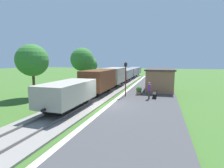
# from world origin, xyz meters

# --- Properties ---
(ground_plane) EXTENTS (160.00, 160.00, 0.00)m
(ground_plane) POSITION_xyz_m (0.00, 0.00, 0.00)
(ground_plane) COLOR #3D6628
(platform_slab) EXTENTS (6.00, 60.00, 0.25)m
(platform_slab) POSITION_xyz_m (3.20, 0.00, 0.12)
(platform_slab) COLOR #424244
(platform_slab) RESTS_ON ground
(platform_edge_stripe) EXTENTS (0.36, 60.00, 0.01)m
(platform_edge_stripe) POSITION_xyz_m (0.40, 0.00, 0.25)
(platform_edge_stripe) COLOR silver
(platform_edge_stripe) RESTS_ON platform_slab
(track_ballast) EXTENTS (3.80, 60.00, 0.12)m
(track_ballast) POSITION_xyz_m (-2.40, 0.00, 0.06)
(track_ballast) COLOR gray
(track_ballast) RESTS_ON ground
(rail_near) EXTENTS (0.07, 60.00, 0.14)m
(rail_near) POSITION_xyz_m (-1.68, 0.00, 0.19)
(rail_near) COLOR slate
(rail_near) RESTS_ON track_ballast
(rail_far) EXTENTS (0.07, 60.00, 0.14)m
(rail_far) POSITION_xyz_m (-3.12, 0.00, 0.19)
(rail_far) COLOR slate
(rail_far) RESTS_ON track_ballast
(freight_train) EXTENTS (2.50, 39.20, 2.72)m
(freight_train) POSITION_xyz_m (-2.40, 13.82, 1.51)
(freight_train) COLOR gray
(freight_train) RESTS_ON rail_near
(station_hut) EXTENTS (3.50, 5.80, 2.78)m
(station_hut) POSITION_xyz_m (4.40, 8.92, 1.65)
(station_hut) COLOR #9E6B4C
(station_hut) RESTS_ON platform_slab
(bench_near_hut) EXTENTS (0.42, 1.50, 0.91)m
(bench_near_hut) POSITION_xyz_m (4.10, 4.08, 0.72)
(bench_near_hut) COLOR black
(bench_near_hut) RESTS_ON platform_slab
(person_waiting) EXTENTS (0.25, 0.39, 1.71)m
(person_waiting) POSITION_xyz_m (3.50, 3.14, 1.18)
(person_waiting) COLOR #38332D
(person_waiting) RESTS_ON platform_slab
(potted_planter) EXTENTS (0.64, 0.64, 0.92)m
(potted_planter) POSITION_xyz_m (2.22, 5.13, 0.72)
(potted_planter) COLOR #9E6642
(potted_planter) RESTS_ON platform_slab
(lamp_post_near) EXTENTS (0.28, 0.28, 3.70)m
(lamp_post_near) POSITION_xyz_m (0.96, 3.77, 2.80)
(lamp_post_near) COLOR #591414
(lamp_post_near) RESTS_ON platform_slab
(tree_trackside_mid) EXTENTS (3.43, 3.43, 5.81)m
(tree_trackside_mid) POSITION_xyz_m (-8.80, 1.34, 4.08)
(tree_trackside_mid) COLOR #4C3823
(tree_trackside_mid) RESTS_ON ground
(tree_trackside_far) EXTENTS (3.38, 3.38, 5.92)m
(tree_trackside_far) POSITION_xyz_m (-6.57, 8.64, 4.22)
(tree_trackside_far) COLOR #4C3823
(tree_trackside_far) RESTS_ON ground
(tree_field_left) EXTENTS (3.05, 3.05, 4.86)m
(tree_field_left) POSITION_xyz_m (-8.80, 15.99, 3.32)
(tree_field_left) COLOR #4C3823
(tree_field_left) RESTS_ON ground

